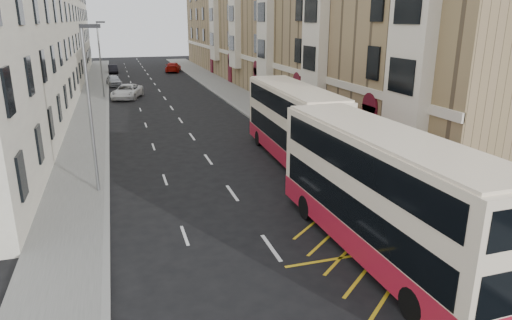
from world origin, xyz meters
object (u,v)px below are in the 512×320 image
object	(u,v)px
double_decker_front	(382,194)
car_red	(173,67)
street_lamp_far	(100,55)
car_dark	(113,69)
white_van	(127,92)
car_silver	(114,80)
double_decker_rear	(293,123)
pedestrian_mid	(510,210)
street_lamp_near	(90,101)
pedestrian_far	(384,183)

from	to	relation	value
double_decker_front	car_red	distance (m)	63.68
street_lamp_far	car_dark	distance (m)	25.85
white_van	car_silver	world-z (taller)	white_van
double_decker_rear	double_decker_front	bearing A→B (deg)	-94.24
street_lamp_far	double_decker_front	distance (m)	40.91
pedestrian_mid	white_van	world-z (taller)	pedestrian_mid
car_dark	pedestrian_mid	bearing A→B (deg)	-79.60
street_lamp_near	car_red	distance (m)	55.22
double_decker_rear	white_van	size ratio (longest dim) A/B	2.12
pedestrian_mid	car_dark	bearing A→B (deg)	71.96
street_lamp_far	white_van	bearing A→B (deg)	-19.26
double_decker_rear	car_dark	world-z (taller)	double_decker_rear
white_van	street_lamp_far	bearing A→B (deg)	178.43
street_lamp_near	pedestrian_far	size ratio (longest dim) A/B	4.30
pedestrian_mid	car_silver	world-z (taller)	pedestrian_mid
car_silver	pedestrian_mid	bearing A→B (deg)	-81.12
double_decker_front	street_lamp_far	bearing A→B (deg)	103.17
pedestrian_mid	car_dark	xyz separation A→B (m)	(-14.68, 65.25, -0.42)
double_decker_front	pedestrian_far	bearing A→B (deg)	54.95
car_silver	pedestrian_far	bearing A→B (deg)	-83.34
double_decker_rear	white_van	bearing A→B (deg)	110.88
white_van	car_silver	bearing A→B (deg)	114.61
car_dark	car_silver	bearing A→B (deg)	-92.28
double_decker_rear	car_red	world-z (taller)	double_decker_rear
pedestrian_far	white_van	bearing A→B (deg)	-46.23
car_dark	street_lamp_near	bearing A→B (deg)	-93.47
street_lamp_far	pedestrian_mid	distance (m)	42.92
double_decker_front	pedestrian_mid	world-z (taller)	double_decker_front
double_decker_front	white_van	xyz separation A→B (m)	(-7.50, 38.76, -1.62)
street_lamp_near	white_van	world-z (taller)	street_lamp_near
double_decker_front	white_van	size ratio (longest dim) A/B	2.16
car_red	pedestrian_far	bearing A→B (deg)	104.80
pedestrian_mid	car_red	bearing A→B (deg)	63.92
double_decker_front	car_silver	world-z (taller)	double_decker_front
street_lamp_near	double_decker_front	bearing A→B (deg)	-44.05
street_lamp_near	car_red	xyz separation A→B (m)	(10.65, 54.04, -3.85)
pedestrian_mid	pedestrian_far	size ratio (longest dim) A/B	1.00
car_silver	car_red	xyz separation A→B (m)	(9.50, 14.25, 0.08)
pedestrian_mid	car_red	world-z (taller)	pedestrian_mid
double_decker_front	street_lamp_near	bearing A→B (deg)	135.04
car_dark	car_red	world-z (taller)	car_red
street_lamp_far	double_decker_front	bearing A→B (deg)	-75.91
car_red	street_lamp_near	bearing A→B (deg)	91.68
street_lamp_near	street_lamp_far	world-z (taller)	same
street_lamp_near	pedestrian_far	distance (m)	14.31
double_decker_rear	pedestrian_far	distance (m)	8.24
street_lamp_far	white_van	xyz separation A→B (m)	(2.44, -0.85, -3.88)
pedestrian_far	street_lamp_far	bearing A→B (deg)	-43.04
car_dark	double_decker_front	bearing A→B (deg)	-84.60
street_lamp_far	pedestrian_far	size ratio (longest dim) A/B	4.30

